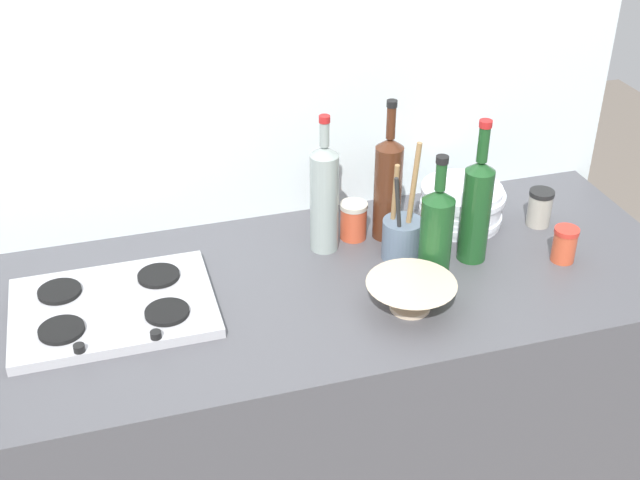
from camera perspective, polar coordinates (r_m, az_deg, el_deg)
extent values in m
cube|color=#4C4C51|center=(2.27, 0.00, -12.34)|extent=(1.80, 0.70, 0.90)
cube|color=silver|center=(2.21, -2.82, 6.63)|extent=(1.90, 0.06, 2.19)
cube|color=#B2B2B7|center=(1.94, -13.99, -4.52)|extent=(0.45, 0.33, 0.02)
cylinder|color=black|center=(1.87, -17.31, -5.91)|extent=(0.10, 0.10, 0.01)
cylinder|color=black|center=(1.87, -10.45, -4.88)|extent=(0.10, 0.10, 0.01)
cylinder|color=black|center=(1.99, -17.43, -3.38)|extent=(0.10, 0.10, 0.01)
cylinder|color=black|center=(1.99, -11.01, -2.42)|extent=(0.10, 0.10, 0.01)
cylinder|color=black|center=(1.81, -16.19, -7.13)|extent=(0.02, 0.02, 0.02)
cylinder|color=black|center=(1.80, -11.20, -6.39)|extent=(0.02, 0.02, 0.02)
cylinder|color=white|center=(2.25, 9.54, 1.40)|extent=(0.21, 0.21, 0.01)
cylinder|color=white|center=(2.24, 9.65, 1.68)|extent=(0.21, 0.21, 0.01)
cylinder|color=white|center=(2.24, 9.57, 2.07)|extent=(0.21, 0.21, 0.01)
cylinder|color=white|center=(2.23, 9.63, 2.42)|extent=(0.21, 0.21, 0.01)
cylinder|color=white|center=(2.23, 9.76, 2.78)|extent=(0.21, 0.21, 0.01)
cylinder|color=white|center=(2.22, 9.89, 3.05)|extent=(0.21, 0.21, 0.01)
cylinder|color=white|center=(2.21, 9.72, 3.42)|extent=(0.21, 0.21, 0.01)
cylinder|color=gray|center=(2.05, 0.29, 2.56)|extent=(0.07, 0.07, 0.26)
cone|color=gray|center=(1.98, 0.30, 6.15)|extent=(0.07, 0.07, 0.02)
cylinder|color=gray|center=(1.97, 0.31, 7.27)|extent=(0.02, 0.02, 0.06)
cylinder|color=#B21E1E|center=(1.95, 0.31, 8.30)|extent=(0.03, 0.03, 0.02)
cylinder|color=#19471E|center=(1.98, 7.93, 0.12)|extent=(0.08, 0.08, 0.20)
cone|color=#19471E|center=(1.92, 8.18, 3.07)|extent=(0.08, 0.08, 0.03)
cylinder|color=#19471E|center=(1.90, 8.29, 4.33)|extent=(0.03, 0.03, 0.07)
cylinder|color=black|center=(1.88, 8.39, 5.48)|extent=(0.03, 0.03, 0.02)
cylinder|color=#472314|center=(2.11, 4.66, 3.24)|extent=(0.07, 0.07, 0.25)
cone|color=#472314|center=(2.05, 4.83, 6.65)|extent=(0.07, 0.07, 0.02)
cylinder|color=#472314|center=(2.03, 4.89, 8.02)|extent=(0.02, 0.02, 0.08)
cylinder|color=black|center=(2.01, 4.96, 9.30)|extent=(0.03, 0.03, 0.02)
cylinder|color=#19471E|center=(2.04, 10.66, 1.59)|extent=(0.07, 0.07, 0.24)
cone|color=#19471E|center=(1.98, 11.04, 4.93)|extent=(0.07, 0.07, 0.03)
cylinder|color=#19471E|center=(1.96, 11.20, 6.40)|extent=(0.03, 0.03, 0.09)
cylinder|color=#B21E1E|center=(1.94, 11.36, 7.77)|extent=(0.03, 0.03, 0.02)
cylinder|color=beige|center=(1.91, 6.18, -4.55)|extent=(0.09, 0.09, 0.01)
cone|color=beige|center=(1.89, 6.24, -3.70)|extent=(0.21, 0.21, 0.06)
cylinder|color=slate|center=(2.06, 5.64, 0.07)|extent=(0.10, 0.10, 0.10)
cylinder|color=#997247|center=(2.02, 5.11, 2.53)|extent=(0.01, 0.03, 0.22)
cylinder|color=#997247|center=(2.00, 6.34, 3.04)|extent=(0.03, 0.02, 0.28)
cylinder|color=#262626|center=(1.99, 5.40, 1.84)|extent=(0.04, 0.02, 0.20)
cylinder|color=#C64C2D|center=(2.13, 16.40, -0.44)|extent=(0.06, 0.06, 0.08)
cylinder|color=red|center=(2.11, 16.58, 0.60)|extent=(0.06, 0.06, 0.01)
cylinder|color=#C64C2D|center=(2.14, 2.31, 1.20)|extent=(0.07, 0.07, 0.09)
cylinder|color=beige|center=(2.11, 2.34, 2.37)|extent=(0.07, 0.07, 0.01)
cylinder|color=#9E998C|center=(2.27, 14.81, 2.02)|extent=(0.06, 0.06, 0.09)
cylinder|color=black|center=(2.25, 14.98, 3.12)|extent=(0.07, 0.07, 0.01)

